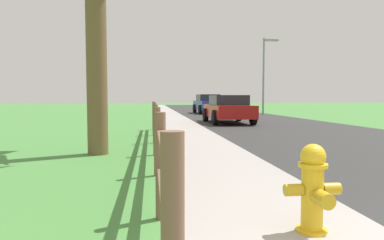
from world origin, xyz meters
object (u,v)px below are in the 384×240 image
at_px(parked_suv_red, 228,109).
at_px(street_lamp, 265,69).
at_px(fire_hydrant, 313,187).
at_px(parked_car_blue, 208,104).

height_order(parked_suv_red, street_lamp, street_lamp).
distance_m(fire_hydrant, street_lamp, 23.06).
distance_m(parked_suv_red, street_lamp, 9.42).
height_order(parked_suv_red, parked_car_blue, parked_car_blue).
bearing_deg(parked_car_blue, street_lamp, -37.63).
bearing_deg(parked_suv_red, fire_hydrant, -99.49).
xyz_separation_m(parked_suv_red, parked_car_blue, (0.79, 10.70, 0.07)).
bearing_deg(street_lamp, fire_hydrant, -107.56).
height_order(fire_hydrant, street_lamp, street_lamp).
height_order(parked_car_blue, street_lamp, street_lamp).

